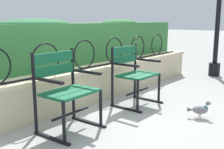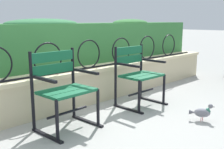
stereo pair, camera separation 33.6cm
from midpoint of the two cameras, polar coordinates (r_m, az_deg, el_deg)
The scene contains 7 objects.
ground_plane at distance 3.50m, azimuth 3.34°, elevation -9.01°, with size 60.00×60.00×0.00m, color #9E9E99.
stone_wall at distance 3.97m, azimuth -5.17°, elevation -2.63°, with size 6.43×0.41×0.52m.
iron_arch_fence at distance 3.75m, azimuth -6.01°, elevation 3.44°, with size 5.91×0.02×0.42m.
hedge_row at distance 4.23m, azimuth -9.70°, elevation 6.40°, with size 6.30×0.60×0.72m.
park_chair_left at distance 3.09m, azimuth -7.14°, elevation -2.71°, with size 0.64×0.55×0.88m.
park_chair_right at distance 3.95m, azimuth 7.73°, elevation 0.22°, with size 0.60×0.52×0.85m.
pigeon_near_chairs at distance 3.58m, azimuth 20.71°, elevation -7.35°, with size 0.19×0.27×0.22m.
Camera 2 is at (-2.35, -2.30, 1.21)m, focal length 44.18 mm.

